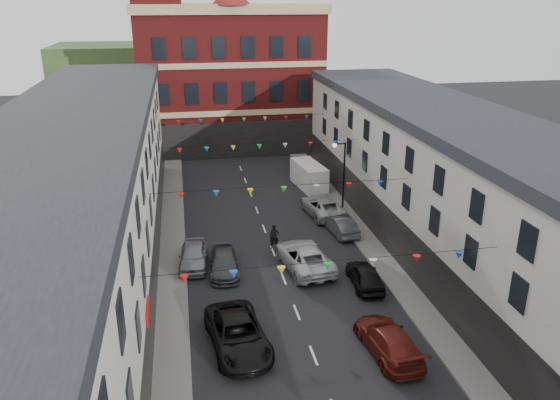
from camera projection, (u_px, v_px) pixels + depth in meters
ground at (297, 312)px, 30.71m from camera, size 160.00×160.00×0.00m
pavement_left at (172, 304)px, 31.36m from camera, size 1.80×64.00×0.15m
pavement_right at (399, 283)px, 33.69m from camera, size 1.80×64.00×0.15m
terrace_left at (68, 234)px, 27.78m from camera, size 8.40×56.00×10.70m
terrace_right at (491, 212)px, 31.92m from camera, size 8.40×56.00×9.70m
civic_building at (229, 76)px, 62.85m from camera, size 20.60×13.30×18.50m
clock_tower at (157, 15)px, 56.49m from camera, size 5.60×5.60×30.00m
distant_hill at (190, 76)px, 85.44m from camera, size 40.00×14.00×10.00m
street_lamp at (341, 168)px, 43.35m from camera, size 1.10×0.36×6.00m
car_left_c at (238, 334)px, 27.36m from camera, size 3.31×6.03×1.60m
car_left_d at (224, 263)px, 34.97m from camera, size 2.02×4.55×1.30m
car_left_e at (193, 255)px, 35.81m from camera, size 2.13×4.53×1.50m
car_right_c at (388, 340)px, 26.96m from camera, size 2.49×5.26×1.48m
car_right_d at (365, 276)px, 33.31m from camera, size 1.86×4.19×1.40m
car_right_e at (340, 225)px, 40.76m from camera, size 1.90×4.32×1.38m
car_right_f at (323, 206)px, 44.23m from camera, size 3.09×5.67×1.51m
moving_car at (304, 256)px, 35.52m from camera, size 3.40×6.12×1.62m
white_van at (309, 175)px, 50.59m from camera, size 2.62×5.32×2.26m
pedestrian at (274, 237)px, 38.19m from camera, size 0.74×0.57×1.82m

